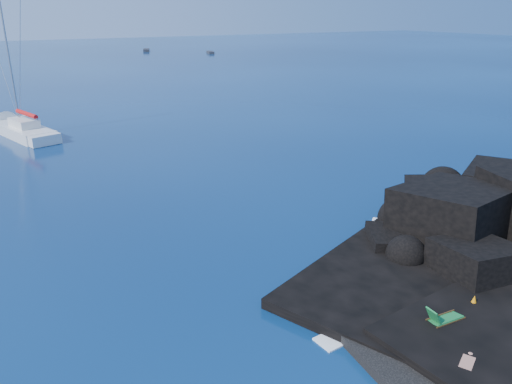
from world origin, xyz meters
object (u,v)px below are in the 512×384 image
distant_boat_a (146,51)px  marker_cone (474,302)px  distant_boat_b (210,53)px  sailboat (24,136)px  deck_chair (446,314)px  sunbather (467,365)px

distant_boat_a → marker_cone: bearing=-83.2°
distant_boat_a → distant_boat_b: bearing=-31.1°
sailboat → deck_chair: size_ratio=9.65×
deck_chair → sunbather: bearing=-120.2°
sailboat → distant_boat_a: sailboat is taller
deck_chair → sailboat: bearing=106.9°
sunbather → distant_boat_b: size_ratio=0.42×
marker_cone → distant_boat_a: marker_cone is taller
sailboat → distant_boat_a: size_ratio=2.76×
sailboat → distant_boat_b: sailboat is taller
sailboat → deck_chair: 40.64m
sailboat → deck_chair: sailboat is taller
deck_chair → distant_boat_b: 120.99m
sailboat → distant_boat_a: (39.82, 88.86, 0.00)m
marker_cone → distant_boat_a: (28.18, 128.04, -0.63)m
marker_cone → distant_boat_b: bearing=70.3°
sunbather → distant_boat_a: sunbather is taller
sunbather → marker_cone: bearing=8.0°
sailboat → sunbather: bearing=-94.1°
sunbather → distant_boat_b: bearing=41.8°
distant_boat_a → deck_chair: bearing=-83.9°
deck_chair → sunbather: size_ratio=0.79×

